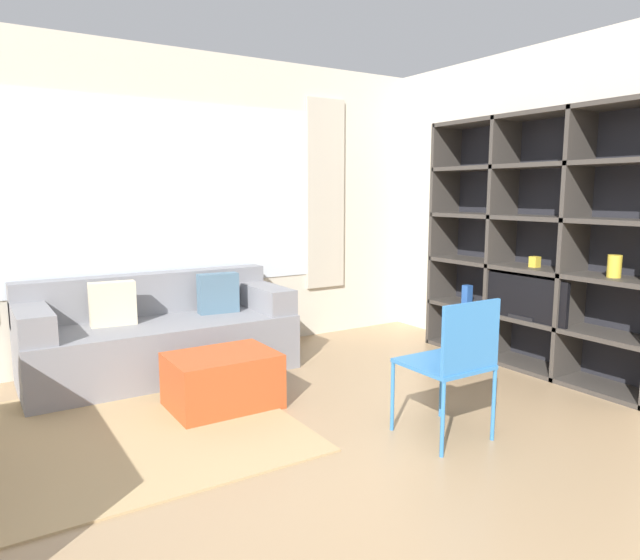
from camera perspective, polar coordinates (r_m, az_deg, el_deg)
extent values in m
plane|color=#9E7F5B|center=(2.66, 11.80, -25.07)|extent=(16.00, 16.00, 0.00)
cube|color=beige|center=(5.23, -14.98, 7.09)|extent=(6.47, 0.07, 2.70)
cube|color=white|center=(5.18, -14.88, 8.19)|extent=(2.90, 0.01, 1.60)
cube|color=beige|center=(5.87, 0.55, 8.51)|extent=(0.44, 0.03, 1.90)
cube|color=beige|center=(5.35, 20.26, 6.88)|extent=(0.07, 4.59, 2.70)
cube|color=tan|center=(3.83, -22.01, -14.43)|extent=(2.38, 1.90, 0.01)
cube|color=#232328|center=(5.18, 21.97, 3.48)|extent=(0.02, 2.10, 2.11)
cube|color=#3D3833|center=(4.83, 24.08, 3.03)|extent=(0.38, 0.04, 2.11)
cube|color=#3D3833|center=(5.25, 17.70, 3.77)|extent=(0.38, 0.04, 2.11)
cube|color=#3D3833|center=(5.72, 12.31, 4.36)|extent=(0.38, 0.04, 2.11)
cube|color=#3D3833|center=(5.22, 20.14, -7.99)|extent=(0.38, 2.10, 0.04)
cube|color=#3D3833|center=(5.12, 20.38, -3.65)|extent=(0.38, 2.10, 0.04)
cube|color=#3D3833|center=(5.05, 20.63, 1.03)|extent=(0.38, 2.10, 0.04)
cube|color=#3D3833|center=(5.02, 20.89, 5.82)|extent=(0.38, 2.10, 0.04)
cube|color=#3D3833|center=(5.02, 21.15, 10.63)|extent=(0.38, 2.10, 0.04)
cube|color=#3D3833|center=(5.05, 21.41, 15.21)|extent=(0.38, 2.10, 0.04)
cube|color=black|center=(4.95, 19.65, -1.69)|extent=(0.04, 0.82, 0.36)
cube|color=black|center=(5.00, 19.70, -3.52)|extent=(0.10, 0.24, 0.03)
cylinder|color=#2856A8|center=(5.10, 20.20, -2.87)|extent=(0.08, 0.08, 0.11)
cube|color=#2856A8|center=(5.54, 14.50, -1.39)|extent=(0.07, 0.07, 0.17)
cube|color=gold|center=(5.10, 20.13, -2.78)|extent=(0.10, 0.10, 0.12)
cylinder|color=gold|center=(4.65, 27.36, 1.23)|extent=(0.10, 0.10, 0.16)
cube|color=gold|center=(5.02, 20.68, 1.71)|extent=(0.07, 0.07, 0.09)
cube|color=white|center=(5.09, 20.36, -2.70)|extent=(0.12, 0.12, 0.14)
cube|color=#232328|center=(5.65, 14.09, -5.95)|extent=(0.10, 0.10, 0.06)
cube|color=gray|center=(4.82, -15.51, -6.59)|extent=(2.09, 0.85, 0.45)
cube|color=gray|center=(5.04, -16.81, -1.31)|extent=(2.09, 0.18, 0.35)
cube|color=gray|center=(4.57, -26.87, -3.78)|extent=(0.24, 0.79, 0.21)
cube|color=gray|center=(5.08, -5.62, -1.70)|extent=(0.24, 0.79, 0.21)
cube|color=beige|center=(4.70, -20.03, -2.24)|extent=(0.35, 0.15, 0.34)
cube|color=slate|center=(4.95, -10.15, -1.30)|extent=(0.35, 0.15, 0.34)
cube|color=#B74C23|center=(4.05, -9.73, -9.87)|extent=(0.72, 0.53, 0.38)
cylinder|color=#3375B7|center=(3.91, 12.05, -10.17)|extent=(0.02, 0.02, 0.44)
cylinder|color=#3375B7|center=(3.64, 7.26, -11.46)|extent=(0.02, 0.02, 0.44)
cylinder|color=#3375B7|center=(3.63, 16.96, -11.86)|extent=(0.02, 0.02, 0.44)
cylinder|color=#3375B7|center=(3.34, 12.17, -13.49)|extent=(0.02, 0.02, 0.44)
cube|color=#3375B7|center=(3.55, 12.22, -8.19)|extent=(0.44, 0.46, 0.02)
cube|color=#3375B7|center=(3.35, 14.86, -5.52)|extent=(0.44, 0.02, 0.40)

